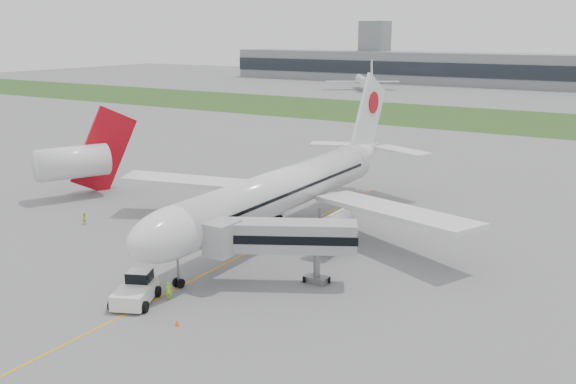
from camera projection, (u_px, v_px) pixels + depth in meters
The scene contains 14 objects.
ground at pixel (265, 244), 73.40m from camera, with size 600.00×600.00×0.00m, color gray.
apron_markings at pixel (240, 257), 69.26m from camera, with size 70.00×70.00×0.04m, color orange, non-canonical shape.
grass_strip at pixel (510, 121), 172.69m from camera, with size 600.00×50.00×0.02m, color #31501E.
terminal_building at pixel (574, 72), 261.89m from camera, with size 320.00×22.30×14.00m.
control_tower at pixel (373, 81), 310.83m from camera, with size 12.00×12.00×56.00m, color gray, non-canonical shape.
airliner at pixel (288, 187), 76.04m from camera, with size 48.13×53.95×17.88m.
pushback_tug at pixel (136, 289), 57.47m from camera, with size 4.92×5.77×2.59m.
jet_bridge at pixel (278, 237), 60.55m from camera, with size 13.05×9.68×6.44m.
safety_cone_left at pixel (130, 305), 56.32m from camera, with size 0.43×0.43×0.59m, color #FF650D.
safety_cone_right at pixel (177, 323), 52.96m from camera, with size 0.40×0.40×0.55m, color #FF650D.
ground_crew_near at pixel (168, 291), 58.02m from camera, with size 0.63×0.41×1.72m, color #A4F629.
ground_crew_far at pixel (85, 219), 80.55m from camera, with size 0.74×0.58×1.52m, color #DAEE27.
neighbor_aircraft at pixel (77, 161), 92.78m from camera, with size 8.52×16.70×13.63m.
distant_aircraft_left at pixel (362, 90), 263.04m from camera, with size 30.07×26.53×11.50m, color white, non-canonical shape.
Camera 1 is at (38.52, -58.14, 23.75)m, focal length 40.00 mm.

